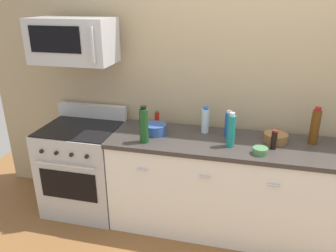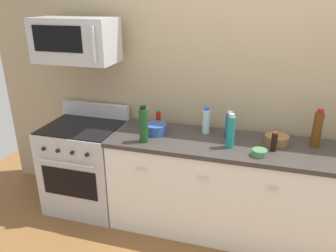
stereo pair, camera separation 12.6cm
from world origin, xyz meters
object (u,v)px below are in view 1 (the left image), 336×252
at_px(range_oven, 84,168).
at_px(bottle_soy_sauce_dark, 274,140).
at_px(bottle_wine_amber, 315,127).
at_px(bowl_green_glaze, 260,151).
at_px(microwave, 73,41).
at_px(bottle_wine_green, 144,125).
at_px(bottle_sparkling_teal, 231,131).
at_px(bottle_water_clear, 205,120).
at_px(bowl_wooden_salad, 276,137).
at_px(bowl_blue_mixing, 155,129).
at_px(bottle_soda_blue, 228,124).
at_px(bottle_hot_sauce_red, 157,119).

relative_size(range_oven, bottle_soy_sauce_dark, 6.33).
bearing_deg(bottle_wine_amber, bowl_green_glaze, -144.69).
relative_size(microwave, bowl_green_glaze, 6.01).
bearing_deg(bottle_wine_green, microwave, 162.56).
bearing_deg(bottle_wine_amber, bottle_sparkling_teal, -162.04).
distance_m(range_oven, bottle_wine_amber, 2.26).
xyz_separation_m(bottle_water_clear, bottle_wine_amber, (0.95, -0.03, 0.04)).
bearing_deg(bowl_wooden_salad, bowl_blue_mixing, -176.12).
bearing_deg(bottle_soy_sauce_dark, bowl_green_glaze, -130.87).
bearing_deg(bottle_soy_sauce_dark, range_oven, 178.14).
distance_m(bottle_wine_green, bottle_sparkling_teal, 0.75).
height_order(bottle_soda_blue, bowl_green_glaze, bottle_soda_blue).
bearing_deg(bottle_hot_sauce_red, bottle_soy_sauce_dark, -13.83).
bearing_deg(bottle_sparkling_teal, microwave, 174.64).
xyz_separation_m(microwave, bottle_soda_blue, (1.44, 0.07, -0.71)).
height_order(bottle_wine_green, bottle_sparkling_teal, bottle_wine_green).
bearing_deg(bowl_blue_mixing, bottle_sparkling_teal, -9.25).
relative_size(bottle_wine_amber, bottle_hot_sauce_red, 2.06).
bearing_deg(bottle_water_clear, bottle_sparkling_teal, -45.91).
relative_size(range_oven, bowl_green_glaze, 8.64).
height_order(microwave, bottle_wine_green, microwave).
height_order(range_oven, bottle_water_clear, bottle_water_clear).
distance_m(bottle_water_clear, bottle_soy_sauce_dark, 0.65).
bearing_deg(bottle_hot_sauce_red, range_oven, -164.04).
xyz_separation_m(bottle_sparkling_teal, bottle_hot_sauce_red, (-0.74, 0.30, -0.07)).
height_order(bottle_hot_sauce_red, bottle_soy_sauce_dark, bottle_soy_sauce_dark).
distance_m(microwave, bottle_sparkling_teal, 1.63).
bearing_deg(bowl_blue_mixing, bottle_water_clear, 18.21).
relative_size(bottle_sparkling_teal, bowl_green_glaze, 2.47).
height_order(bottle_wine_amber, bowl_blue_mixing, bottle_wine_amber).
bearing_deg(bottle_sparkling_teal, range_oven, 176.38).
height_order(microwave, bowl_blue_mixing, microwave).
height_order(bottle_water_clear, bottle_soy_sauce_dark, bottle_water_clear).
height_order(bottle_water_clear, bowl_green_glaze, bottle_water_clear).
bearing_deg(bottle_soda_blue, bowl_green_glaze, -46.93).
bearing_deg(bottle_water_clear, range_oven, -172.14).
distance_m(bottle_soda_blue, bottle_wine_green, 0.77).
xyz_separation_m(microwave, bottle_sparkling_teal, (1.47, -0.14, -0.68)).
xyz_separation_m(bottle_wine_amber, bowl_blue_mixing, (-1.40, -0.11, -0.11)).
bearing_deg(bottle_water_clear, bowl_green_glaze, -35.16).
relative_size(bottle_soy_sauce_dark, bowl_blue_mixing, 0.82).
xyz_separation_m(bottle_soda_blue, bottle_water_clear, (-0.22, 0.05, -0.00)).
height_order(microwave, bottle_hot_sauce_red, microwave).
bearing_deg(bowl_green_glaze, bottle_soda_blue, 133.07).
bearing_deg(bowl_wooden_salad, bottle_hot_sauce_red, 174.13).
relative_size(bottle_wine_amber, bowl_wooden_salad, 1.63).
relative_size(bottle_water_clear, bowl_blue_mixing, 1.21).
bearing_deg(microwave, bowl_green_glaze, -7.63).
relative_size(microwave, bottle_hot_sauce_red, 4.57).
bearing_deg(bottle_wine_amber, bottle_water_clear, 177.95).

